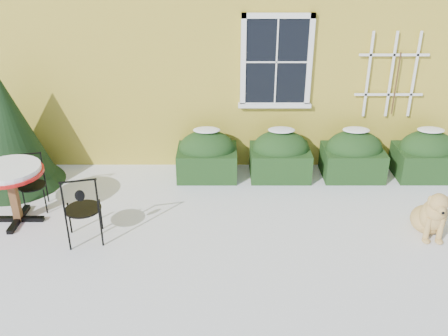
{
  "coord_description": "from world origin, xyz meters",
  "views": [
    {
      "loc": [
        -0.0,
        -5.52,
        4.06
      ],
      "look_at": [
        0.0,
        1.0,
        0.9
      ],
      "focal_mm": 40.0,
      "sensor_mm": 36.0,
      "label": 1
    }
  ],
  "objects_px": {
    "patio_chair_near": "(83,208)",
    "dog": "(431,216)",
    "bistro_table": "(10,177)",
    "patio_chair_far": "(32,183)",
    "evergreen_shrub": "(8,139)"
  },
  "relations": [
    {
      "from": "patio_chair_near",
      "to": "dog",
      "type": "distance_m",
      "value": 4.96
    },
    {
      "from": "bistro_table",
      "to": "patio_chair_far",
      "type": "distance_m",
      "value": 0.53
    },
    {
      "from": "evergreen_shrub",
      "to": "patio_chair_far",
      "type": "distance_m",
      "value": 1.14
    },
    {
      "from": "bistro_table",
      "to": "patio_chair_near",
      "type": "xyz_separation_m",
      "value": [
        1.18,
        -0.53,
        -0.23
      ]
    },
    {
      "from": "dog",
      "to": "evergreen_shrub",
      "type": "bearing_deg",
      "value": 171.46
    },
    {
      "from": "bistro_table",
      "to": "dog",
      "type": "bearing_deg",
      "value": -3.5
    },
    {
      "from": "evergreen_shrub",
      "to": "bistro_table",
      "type": "bearing_deg",
      "value": -67.88
    },
    {
      "from": "evergreen_shrub",
      "to": "patio_chair_far",
      "type": "relative_size",
      "value": 2.29
    },
    {
      "from": "patio_chair_near",
      "to": "dog",
      "type": "height_order",
      "value": "patio_chair_near"
    },
    {
      "from": "evergreen_shrub",
      "to": "patio_chair_near",
      "type": "xyz_separation_m",
      "value": [
        1.69,
        -1.8,
        -0.29
      ]
    },
    {
      "from": "evergreen_shrub",
      "to": "patio_chair_far",
      "type": "bearing_deg",
      "value": -53.46
    },
    {
      "from": "patio_chair_far",
      "to": "dog",
      "type": "distance_m",
      "value": 6.06
    },
    {
      "from": "evergreen_shrub",
      "to": "dog",
      "type": "relative_size",
      "value": 2.39
    },
    {
      "from": "patio_chair_near",
      "to": "patio_chair_far",
      "type": "bearing_deg",
      "value": -55.27
    },
    {
      "from": "patio_chair_near",
      "to": "patio_chair_far",
      "type": "xyz_separation_m",
      "value": [
        -1.05,
        0.94,
        -0.09
      ]
    }
  ]
}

